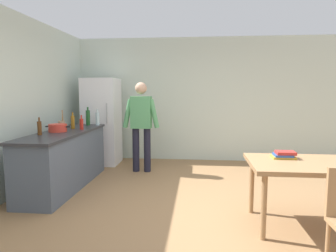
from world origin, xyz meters
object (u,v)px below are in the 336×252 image
cooking_pot (58,128)px  bottle_water_clear (98,119)px  bottle_oil_amber (73,122)px  person (141,121)px  bottle_wine_green (88,117)px  bottle_beer_brown (39,128)px  dining_table (313,169)px  book_stack (284,155)px  utensil_jar (62,124)px  bottle_sauce_red (82,124)px  refrigerator (102,121)px

cooking_pot → bottle_water_clear: (0.33, 0.94, 0.07)m
bottle_oil_amber → bottle_water_clear: (0.25, 0.55, 0.01)m
person → bottle_wine_green: (-0.99, -0.14, 0.07)m
person → bottle_beer_brown: size_ratio=6.54×
dining_table → book_stack: size_ratio=5.38×
utensil_jar → bottle_beer_brown: bearing=-90.6°
bottle_water_clear → book_stack: (2.89, -1.85, -0.24)m
utensil_jar → bottle_sauce_red: 0.36m
bottle_sauce_red → cooking_pot: bearing=-133.1°
dining_table → bottle_water_clear: (-3.16, 2.03, 0.35)m
bottle_sauce_red → bottle_beer_brown: bearing=-118.4°
dining_table → utensil_jar: (-3.57, 1.41, 0.31)m
cooking_pot → bottle_water_clear: bottle_water_clear is taller
utensil_jar → bottle_wine_green: 0.65m
bottle_beer_brown → person: bearing=49.6°
bottle_oil_amber → bottle_water_clear: 0.60m
bottle_sauce_red → book_stack: bottle_sauce_red is taller
dining_table → bottle_sauce_red: size_ratio=5.83×
person → bottle_oil_amber: 1.25m
refrigerator → book_stack: 3.94m
bottle_water_clear → utensil_jar: bearing=-123.4°
cooking_pot → bottle_oil_amber: size_ratio=1.43×
bottle_beer_brown → refrigerator: bearing=82.1°
utensil_jar → person: bearing=31.3°
utensil_jar → bottle_water_clear: (0.41, 0.62, 0.05)m
person → refrigerator: bearing=149.8°
bottle_water_clear → book_stack: 3.44m
bottle_wine_green → bottle_sauce_red: (0.12, -0.63, -0.05)m
bottle_wine_green → person: bearing=8.1°
dining_table → bottle_water_clear: bottle_water_clear is taller
person → cooking_pot: (-1.14, -1.06, -0.02)m
cooking_pot → bottle_beer_brown: bearing=-103.4°
dining_table → book_stack: 0.34m
dining_table → utensil_jar: utensil_jar is taller
refrigerator → dining_table: size_ratio=1.29×
person → cooking_pot: 1.55m
utensil_jar → bottle_water_clear: 0.75m
bottle_sauce_red → bottle_beer_brown: (-0.36, -0.67, 0.01)m
dining_table → bottle_oil_amber: 3.73m
utensil_jar → bottle_oil_amber: size_ratio=1.14×
dining_table → bottle_wine_green: bearing=149.0°
person → bottle_beer_brown: (-1.23, -1.44, 0.03)m
bottle_sauce_red → bottle_beer_brown: 0.76m
bottle_wine_green → bottle_beer_brown: 1.32m
dining_table → cooking_pot: cooking_pot is taller
bottle_sauce_red → bottle_water_clear: 0.65m
bottle_sauce_red → dining_table: bearing=-23.2°
person → dining_table: (2.35, -2.15, -0.31)m
bottle_wine_green → utensil_jar: bearing=-111.1°
cooking_pot → bottle_oil_amber: (0.08, 0.39, 0.06)m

